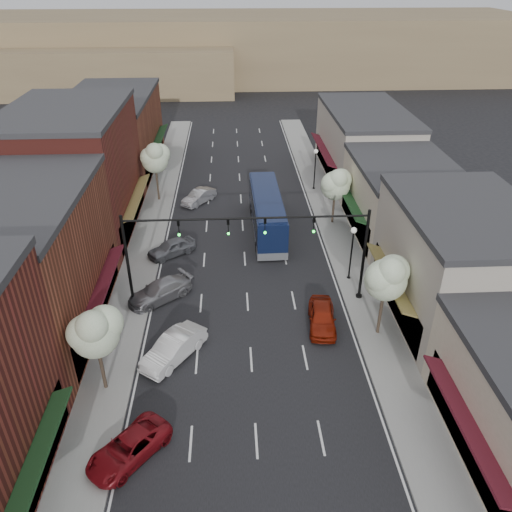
{
  "coord_description": "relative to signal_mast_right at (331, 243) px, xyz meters",
  "views": [
    {
      "loc": [
        -0.9,
        -20.94,
        20.79
      ],
      "look_at": [
        0.75,
        10.65,
        2.2
      ],
      "focal_mm": 35.0,
      "sensor_mm": 36.0,
      "label": 1
    }
  ],
  "objects": [
    {
      "name": "curb_right",
      "position": [
        1.38,
        10.5,
        -4.55
      ],
      "size": [
        0.25,
        73.0,
        0.17
      ],
      "primitive_type": "cube",
      "color": "gray",
      "rests_on": "ground"
    },
    {
      "name": "ground",
      "position": [
        -5.62,
        -8.0,
        -4.62
      ],
      "size": [
        160.0,
        160.0,
        0.0
      ],
      "primitive_type": "plane",
      "color": "black",
      "rests_on": "ground"
    },
    {
      "name": "sidewalk_left",
      "position": [
        -14.02,
        10.5,
        -4.55
      ],
      "size": [
        2.8,
        73.0,
        0.15
      ],
      "primitive_type": "cube",
      "color": "gray",
      "rests_on": "ground"
    },
    {
      "name": "parked_car_d",
      "position": [
        -11.58,
        6.95,
        -3.93
      ],
      "size": [
        4.24,
        3.64,
        1.38
      ],
      "primitive_type": "imported",
      "rotation": [
        0.0,
        0.0,
        -0.96
      ],
      "color": "slate",
      "rests_on": "ground"
    },
    {
      "name": "parked_car_a",
      "position": [
        -11.82,
        -12.6,
        -4.02
      ],
      "size": [
        4.34,
        4.64,
        1.21
      ],
      "primitive_type": "imported",
      "rotation": [
        0.0,
        0.0,
        -0.7
      ],
      "color": "maroon",
      "rests_on": "ground"
    },
    {
      "name": "curb_left",
      "position": [
        -12.62,
        10.5,
        -4.55
      ],
      "size": [
        0.25,
        73.0,
        0.17
      ],
      "primitive_type": "cube",
      "color": "gray",
      "rests_on": "ground"
    },
    {
      "name": "signal_mast_right",
      "position": [
        0.0,
        0.0,
        0.0
      ],
      "size": [
        8.22,
        0.46,
        7.0
      ],
      "color": "black",
      "rests_on": "ground"
    },
    {
      "name": "hill_far",
      "position": [
        -5.62,
        82.0,
        1.38
      ],
      "size": [
        120.0,
        30.0,
        12.0
      ],
      "primitive_type": "cube",
      "color": "#7A6647",
      "rests_on": "ground"
    },
    {
      "name": "parked_car_c",
      "position": [
        -11.82,
        0.64,
        -3.93
      ],
      "size": [
        4.97,
        4.51,
        1.39
      ],
      "primitive_type": "imported",
      "rotation": [
        0.0,
        0.0,
        -0.9
      ],
      "color": "gray",
      "rests_on": "ground"
    },
    {
      "name": "parked_car_b",
      "position": [
        -10.28,
        -5.61,
        -3.85
      ],
      "size": [
        4.05,
        4.75,
        1.54
      ],
      "primitive_type": "imported",
      "rotation": [
        0.0,
        0.0,
        -0.62
      ],
      "color": "silver",
      "rests_on": "ground"
    },
    {
      "name": "tree_left_far",
      "position": [
        -13.87,
        17.95,
        -0.02
      ],
      "size": [
        2.85,
        2.65,
        6.13
      ],
      "color": "#47382B",
      "rests_on": "ground"
    },
    {
      "name": "bldg_right_midnear",
      "position": [
        8.1,
        -2.0,
        -0.72
      ],
      "size": [
        9.14,
        12.1,
        7.9
      ],
      "color": "#A49A8C",
      "rests_on": "ground"
    },
    {
      "name": "lamp_post_far",
      "position": [
        2.18,
        20.0,
        -1.62
      ],
      "size": [
        0.44,
        0.44,
        4.44
      ],
      "color": "black",
      "rests_on": "ground"
    },
    {
      "name": "coach_bus",
      "position": [
        -3.48,
        10.96,
        -2.8
      ],
      "size": [
        2.69,
        11.41,
        3.48
      ],
      "rotation": [
        0.0,
        0.0,
        0.02
      ],
      "color": "#0D1737",
      "rests_on": "ground"
    },
    {
      "name": "red_hatchback",
      "position": [
        -0.81,
        -2.98,
        -3.89
      ],
      "size": [
        2.18,
        4.46,
        1.46
      ],
      "primitive_type": "imported",
      "rotation": [
        0.0,
        0.0,
        -0.11
      ],
      "color": "maroon",
      "rests_on": "ground"
    },
    {
      "name": "hill_near",
      "position": [
        -30.62,
        70.0,
        -0.62
      ],
      "size": [
        50.0,
        20.0,
        8.0
      ],
      "primitive_type": "cube",
      "color": "#7A6647",
      "rests_on": "ground"
    },
    {
      "name": "bldg_left_midnear",
      "position": [
        -19.85,
        -2.0,
        0.03
      ],
      "size": [
        10.14,
        14.1,
        9.4
      ],
      "color": "brown",
      "rests_on": "ground"
    },
    {
      "name": "bldg_right_far",
      "position": [
        8.09,
        24.0,
        -0.96
      ],
      "size": [
        9.14,
        16.1,
        7.4
      ],
      "color": "#A49A8C",
      "rests_on": "ground"
    },
    {
      "name": "bldg_left_far",
      "position": [
        -19.84,
        28.0,
        -0.46
      ],
      "size": [
        10.14,
        18.1,
        8.4
      ],
      "color": "brown",
      "rests_on": "ground"
    },
    {
      "name": "tree_right_far",
      "position": [
        2.73,
        11.95,
        -0.63
      ],
      "size": [
        2.85,
        2.65,
        5.43
      ],
      "color": "#47382B",
      "rests_on": "ground"
    },
    {
      "name": "sidewalk_right",
      "position": [
        2.78,
        10.5,
        -4.55
      ],
      "size": [
        2.8,
        73.0,
        0.15
      ],
      "primitive_type": "cube",
      "color": "gray",
      "rests_on": "ground"
    },
    {
      "name": "lamp_post_near",
      "position": [
        2.18,
        2.5,
        -1.62
      ],
      "size": [
        0.44,
        0.44,
        4.44
      ],
      "color": "black",
      "rests_on": "ground"
    },
    {
      "name": "tree_right_near",
      "position": [
        2.73,
        -4.05,
        -0.17
      ],
      "size": [
        2.85,
        2.65,
        5.95
      ],
      "color": "#47382B",
      "rests_on": "ground"
    },
    {
      "name": "tree_left_near",
      "position": [
        -13.87,
        -8.05,
        -0.4
      ],
      "size": [
        2.85,
        2.65,
        5.69
      ],
      "color": "#47382B",
      "rests_on": "ground"
    },
    {
      "name": "bldg_right_midfar",
      "position": [
        8.08,
        10.0,
        -1.46
      ],
      "size": [
        9.14,
        12.1,
        6.4
      ],
      "color": "beige",
      "rests_on": "ground"
    },
    {
      "name": "signal_mast_left",
      "position": [
        -11.24,
        0.0,
        0.0
      ],
      "size": [
        8.22,
        0.46,
        7.0
      ],
      "color": "black",
      "rests_on": "ground"
    },
    {
      "name": "parked_car_e",
      "position": [
        -9.82,
        17.26,
        -3.96
      ],
      "size": [
        3.56,
        4.08,
        1.33
      ],
      "primitive_type": "imported",
      "rotation": [
        0.0,
        0.0,
        -0.64
      ],
      "color": "#A6A6AB",
      "rests_on": "ground"
    },
    {
      "name": "bldg_left_midfar",
      "position": [
        -19.86,
        12.0,
        0.78
      ],
      "size": [
        10.14,
        14.1,
        10.9
      ],
      "color": "maroon",
      "rests_on": "ground"
    }
  ]
}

